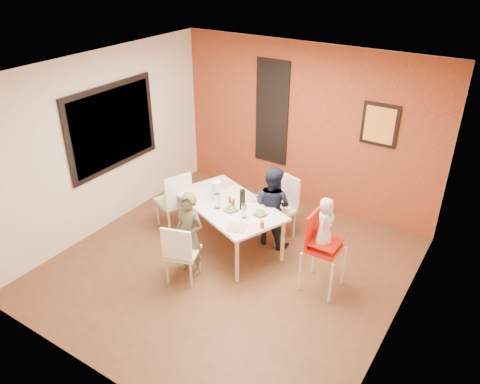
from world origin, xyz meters
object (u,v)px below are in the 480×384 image
Objects in this scene: dining_table at (229,208)px; child_far at (272,206)px; high_chair at (321,245)px; child_near at (190,234)px; chair_near at (180,251)px; toddler at (325,223)px; chair_far at (281,203)px; paper_towel_roll at (217,191)px; wine_bottle at (242,200)px; chair_left at (175,199)px.

child_far reaches higher than dining_table.
child_near is (-1.58, -0.66, -0.05)m from high_chair.
chair_near is 1.88m from toddler.
chair_far is at bearing -93.08° from child_far.
chair_far is 0.80× the size of child_far.
dining_table is 6.53× the size of paper_towel_roll.
wine_bottle reaches higher than paper_towel_roll.
child_far reaches higher than paper_towel_roll.
toddler is at bearing 24.54° from child_near.
chair_left is at bearing 88.12° from high_chair.
child_near is (-0.08, -0.82, -0.03)m from dining_table.
child_far reaches higher than wine_bottle.
high_chair reaches higher than chair_near.
paper_towel_roll is at bearing -121.24° from chair_far.
chair_far is 0.77m from wine_bottle.
paper_towel_roll is at bearing 177.35° from wine_bottle.
paper_towel_roll is (-0.45, 0.02, -0.00)m from wine_bottle.
child_far reaches higher than chair_far.
high_chair reaches higher than chair_far.
chair_left is at bearing -176.19° from wine_bottle.
dining_table is at bearing -110.70° from chair_near.
wine_bottle is (0.29, 1.04, 0.36)m from chair_near.
child_far is at bearing 55.52° from toddler.
high_chair is at bearing -21.32° from chair_far.
dining_table is 1.58m from toddler.
chair_far reaches higher than chair_left.
chair_far is 0.25m from child_far.
chair_near is 1.28× the size of toddler.
child_far is at bearing 58.67° from wine_bottle.
toddler is at bearing -20.46° from chair_far.
dining_table is at bearing 177.31° from wine_bottle.
child_far is at bearing 29.02° from paper_towel_roll.
chair_left is 1.12m from child_near.
chair_far is at bearing 50.63° from high_chair.
high_chair reaches higher than dining_table.
paper_towel_roll is (-0.70, -0.39, 0.22)m from child_far.
child_far is (-0.03, -0.24, 0.07)m from chair_far.
chair_far is at bearing 67.07° from wine_bottle.
chair_left is 0.78m from paper_towel_roll.
toddler is (1.53, -0.16, 0.34)m from dining_table.
paper_towel_roll is (-0.14, 0.82, 0.24)m from child_near.
high_chair is (1.50, -0.16, 0.01)m from dining_table.
chair_left is at bearing -65.53° from chair_near.
chair_near is at bearing 119.57° from high_chair.
child_near is 1.78m from toddler.
high_chair is at bearing -168.05° from chair_near.
chair_far is (0.57, 1.69, 0.07)m from chair_near.
child_far is 1.24m from toddler.
wine_bottle is (-1.29, 0.15, -0.13)m from toddler.
child_far is at bearing 130.55° from chair_left.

